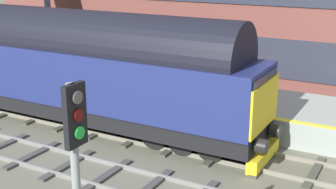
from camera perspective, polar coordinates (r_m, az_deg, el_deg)
name	(u,v)px	position (r m, az deg, el deg)	size (l,w,h in m)	color
ground_plane	(179,145)	(16.98, 1.32, -6.25)	(140.00, 140.00, 0.00)	#646354
track_main	(179,144)	(16.96, 1.32, -6.08)	(2.50, 60.00, 0.15)	gray
track_adjacent_west	(128,181)	(14.36, -5.00, -10.60)	(2.50, 60.00, 0.15)	slate
station_platform	(218,105)	(19.86, 6.16, -1.33)	(4.00, 44.00, 1.01)	#97A29D
diesel_locomotive	(59,63)	(19.28, -13.36, 3.86)	(2.74, 17.71, 4.68)	black
waiting_passenger	(131,63)	(21.03, -4.58, 3.95)	(0.34, 0.51, 1.64)	#36353B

